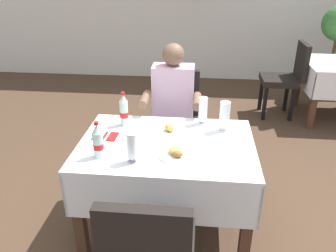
{
  "coord_description": "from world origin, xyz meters",
  "views": [
    {
      "loc": [
        0.12,
        -1.93,
        1.87
      ],
      "look_at": [
        -0.09,
        0.21,
        0.82
      ],
      "focal_mm": 36.08,
      "sensor_mm": 36.0,
      "label": 1
    }
  ],
  "objects_px": {
    "main_dining_table": "(167,163)",
    "beer_glass_middle": "(132,147)",
    "plate_near_camera": "(175,153)",
    "beer_glass_right": "(203,111)",
    "napkin_cutlery_set": "(105,136)",
    "background_chair_left": "(287,75)",
    "cola_bottle_primary": "(124,111)",
    "cola_bottle_secondary": "(98,142)",
    "chair_far_diner_seat": "(176,118)",
    "seated_diner_far": "(172,107)",
    "beer_glass_left": "(225,116)",
    "plate_far_diner": "(170,130)"
  },
  "relations": [
    {
      "from": "main_dining_table",
      "to": "beer_glass_middle",
      "type": "height_order",
      "value": "beer_glass_middle"
    },
    {
      "from": "plate_near_camera",
      "to": "beer_glass_right",
      "type": "xyz_separation_m",
      "value": [
        0.17,
        0.5,
        0.09
      ]
    },
    {
      "from": "beer_glass_middle",
      "to": "napkin_cutlery_set",
      "type": "bearing_deg",
      "value": 130.11
    },
    {
      "from": "background_chair_left",
      "to": "cola_bottle_primary",
      "type": "bearing_deg",
      "value": -129.67
    },
    {
      "from": "cola_bottle_secondary",
      "to": "main_dining_table",
      "type": "bearing_deg",
      "value": 28.74
    },
    {
      "from": "chair_far_diner_seat",
      "to": "seated_diner_far",
      "type": "distance_m",
      "value": 0.19
    },
    {
      "from": "beer_glass_right",
      "to": "cola_bottle_primary",
      "type": "xyz_separation_m",
      "value": [
        -0.59,
        -0.08,
        0.01
      ]
    },
    {
      "from": "plate_near_camera",
      "to": "main_dining_table",
      "type": "bearing_deg",
      "value": 113.83
    },
    {
      "from": "beer_glass_right",
      "to": "cola_bottle_primary",
      "type": "relative_size",
      "value": 0.8
    },
    {
      "from": "plate_near_camera",
      "to": "beer_glass_middle",
      "type": "distance_m",
      "value": 0.29
    },
    {
      "from": "napkin_cutlery_set",
      "to": "beer_glass_middle",
      "type": "bearing_deg",
      "value": -49.89
    },
    {
      "from": "chair_far_diner_seat",
      "to": "background_chair_left",
      "type": "relative_size",
      "value": 1.0
    },
    {
      "from": "beer_glass_left",
      "to": "napkin_cutlery_set",
      "type": "height_order",
      "value": "beer_glass_left"
    },
    {
      "from": "plate_near_camera",
      "to": "cola_bottle_secondary",
      "type": "height_order",
      "value": "cola_bottle_secondary"
    },
    {
      "from": "beer_glass_left",
      "to": "cola_bottle_primary",
      "type": "height_order",
      "value": "cola_bottle_primary"
    },
    {
      "from": "chair_far_diner_seat",
      "to": "plate_far_diner",
      "type": "xyz_separation_m",
      "value": [
        0.01,
        -0.65,
        0.2
      ]
    },
    {
      "from": "main_dining_table",
      "to": "beer_glass_right",
      "type": "distance_m",
      "value": 0.5
    },
    {
      "from": "plate_near_camera",
      "to": "cola_bottle_primary",
      "type": "bearing_deg",
      "value": 135.35
    },
    {
      "from": "beer_glass_middle",
      "to": "napkin_cutlery_set",
      "type": "distance_m",
      "value": 0.42
    },
    {
      "from": "cola_bottle_primary",
      "to": "background_chair_left",
      "type": "bearing_deg",
      "value": 50.33
    },
    {
      "from": "beer_glass_middle",
      "to": "cola_bottle_secondary",
      "type": "height_order",
      "value": "cola_bottle_secondary"
    },
    {
      "from": "seated_diner_far",
      "to": "beer_glass_left",
      "type": "bearing_deg",
      "value": -48.8
    },
    {
      "from": "cola_bottle_primary",
      "to": "beer_glass_middle",
      "type": "bearing_deg",
      "value": -72.25
    },
    {
      "from": "chair_far_diner_seat",
      "to": "beer_glass_right",
      "type": "bearing_deg",
      "value": -63.15
    },
    {
      "from": "beer_glass_middle",
      "to": "beer_glass_left",
      "type": "bearing_deg",
      "value": 40.09
    },
    {
      "from": "main_dining_table",
      "to": "chair_far_diner_seat",
      "type": "height_order",
      "value": "chair_far_diner_seat"
    },
    {
      "from": "plate_near_camera",
      "to": "beer_glass_middle",
      "type": "bearing_deg",
      "value": -158.68
    },
    {
      "from": "chair_far_diner_seat",
      "to": "beer_glass_left",
      "type": "xyz_separation_m",
      "value": [
        0.4,
        -0.59,
        0.3
      ]
    },
    {
      "from": "cola_bottle_secondary",
      "to": "background_chair_left",
      "type": "distance_m",
      "value": 3.04
    },
    {
      "from": "cola_bottle_secondary",
      "to": "plate_near_camera",
      "type": "bearing_deg",
      "value": 7.09
    },
    {
      "from": "beer_glass_left",
      "to": "beer_glass_right",
      "type": "bearing_deg",
      "value": 145.51
    },
    {
      "from": "main_dining_table",
      "to": "background_chair_left",
      "type": "relative_size",
      "value": 1.25
    },
    {
      "from": "cola_bottle_primary",
      "to": "cola_bottle_secondary",
      "type": "xyz_separation_m",
      "value": [
        -0.06,
        -0.48,
        -0.01
      ]
    },
    {
      "from": "main_dining_table",
      "to": "cola_bottle_primary",
      "type": "xyz_separation_m",
      "value": [
        -0.35,
        0.25,
        0.28
      ]
    },
    {
      "from": "chair_far_diner_seat",
      "to": "cola_bottle_secondary",
      "type": "height_order",
      "value": "cola_bottle_secondary"
    },
    {
      "from": "beer_glass_right",
      "to": "beer_glass_left",
      "type": "bearing_deg",
      "value": -34.49
    },
    {
      "from": "beer_glass_left",
      "to": "beer_glass_right",
      "type": "distance_m",
      "value": 0.19
    },
    {
      "from": "napkin_cutlery_set",
      "to": "chair_far_diner_seat",
      "type": "bearing_deg",
      "value": 59.96
    },
    {
      "from": "beer_glass_middle",
      "to": "cola_bottle_secondary",
      "type": "bearing_deg",
      "value": 169.98
    },
    {
      "from": "beer_glass_right",
      "to": "napkin_cutlery_set",
      "type": "distance_m",
      "value": 0.75
    },
    {
      "from": "chair_far_diner_seat",
      "to": "plate_near_camera",
      "type": "distance_m",
      "value": 1.0
    },
    {
      "from": "main_dining_table",
      "to": "plate_near_camera",
      "type": "relative_size",
      "value": 5.35
    },
    {
      "from": "main_dining_table",
      "to": "chair_far_diner_seat",
      "type": "bearing_deg",
      "value": 90.0
    },
    {
      "from": "background_chair_left",
      "to": "chair_far_diner_seat",
      "type": "bearing_deg",
      "value": -132.36
    },
    {
      "from": "beer_glass_left",
      "to": "beer_glass_right",
      "type": "height_order",
      "value": "beer_glass_left"
    },
    {
      "from": "plate_near_camera",
      "to": "beer_glass_right",
      "type": "height_order",
      "value": "beer_glass_right"
    },
    {
      "from": "plate_near_camera",
      "to": "cola_bottle_primary",
      "type": "height_order",
      "value": "cola_bottle_primary"
    },
    {
      "from": "seated_diner_far",
      "to": "plate_far_diner",
      "type": "xyz_separation_m",
      "value": [
        0.03,
        -0.54,
        0.05
      ]
    },
    {
      "from": "plate_near_camera",
      "to": "beer_glass_left",
      "type": "bearing_deg",
      "value": 50.08
    },
    {
      "from": "beer_glass_right",
      "to": "napkin_cutlery_set",
      "type": "xyz_separation_m",
      "value": [
        -0.69,
        -0.29,
        -0.1
      ]
    }
  ]
}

